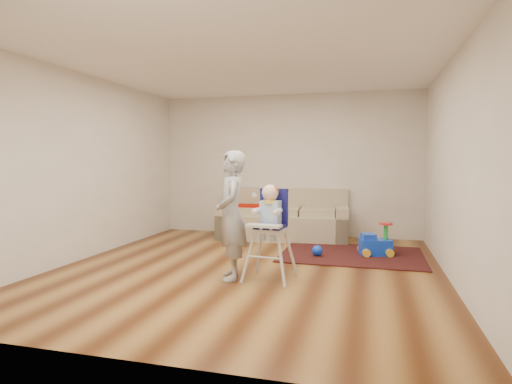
% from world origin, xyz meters
% --- Properties ---
extents(ground, '(5.50, 5.50, 0.00)m').
position_xyz_m(ground, '(0.00, 0.00, 0.00)').
color(ground, '#441F09').
rests_on(ground, ground).
extents(room_envelope, '(5.04, 5.52, 2.72)m').
position_xyz_m(room_envelope, '(0.00, 0.53, 1.88)').
color(room_envelope, beige).
rests_on(room_envelope, ground).
extents(sofa, '(2.41, 1.11, 0.91)m').
position_xyz_m(sofa, '(0.00, 2.30, 0.46)').
color(sofa, tan).
rests_on(sofa, ground).
extents(side_table, '(0.46, 0.46, 0.46)m').
position_xyz_m(side_table, '(-0.74, 2.48, 0.23)').
color(side_table, black).
rests_on(side_table, ground).
extents(area_rug, '(2.12, 1.59, 0.02)m').
position_xyz_m(area_rug, '(1.30, 1.21, 0.01)').
color(area_rug, black).
rests_on(area_rug, ground).
extents(ride_on_toy, '(0.52, 0.43, 0.50)m').
position_xyz_m(ride_on_toy, '(1.65, 1.24, 0.27)').
color(ride_on_toy, blue).
rests_on(ride_on_toy, area_rug).
extents(toy_ball, '(0.16, 0.16, 0.16)m').
position_xyz_m(toy_ball, '(0.81, 0.93, 0.10)').
color(toy_ball, blue).
rests_on(toy_ball, area_rug).
extents(high_chair, '(0.58, 0.58, 1.16)m').
position_xyz_m(high_chair, '(0.39, -0.41, 0.56)').
color(high_chair, silver).
rests_on(high_chair, ground).
extents(adult, '(0.55, 0.66, 1.56)m').
position_xyz_m(adult, '(-0.07, -0.50, 0.78)').
color(adult, gray).
rests_on(adult, ground).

